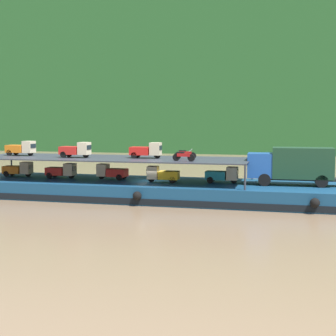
{
  "coord_description": "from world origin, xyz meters",
  "views": [
    {
      "loc": [
        11.73,
        -40.54,
        6.77
      ],
      "look_at": [
        1.45,
        0.0,
        2.7
      ],
      "focal_mm": 52.0,
      "sensor_mm": 36.0,
      "label": 1
    }
  ],
  "objects_px": {
    "mini_truck_lower_stern": "(18,169)",
    "mini_truck_upper_mid": "(76,150)",
    "covered_lorry": "(293,165)",
    "motorcycle_upper_centre": "(185,154)",
    "cargo_barge": "(152,190)",
    "mini_truck_lower_aft": "(62,171)",
    "mini_truck_lower_fore": "(162,174)",
    "mini_truck_upper_fore": "(146,150)",
    "mini_truck_lower_mid": "(112,172)",
    "motorcycle_upper_port": "(183,156)",
    "mini_truck_upper_stern": "(21,148)",
    "mini_truck_lower_bow": "(222,175)"
  },
  "relations": [
    {
      "from": "mini_truck_lower_stern",
      "to": "mini_truck_upper_mid",
      "type": "height_order",
      "value": "mini_truck_upper_mid"
    },
    {
      "from": "covered_lorry",
      "to": "motorcycle_upper_centre",
      "type": "bearing_deg",
      "value": -177.79
    },
    {
      "from": "cargo_barge",
      "to": "mini_truck_lower_aft",
      "type": "height_order",
      "value": "mini_truck_lower_aft"
    },
    {
      "from": "mini_truck_upper_mid",
      "to": "covered_lorry",
      "type": "bearing_deg",
      "value": 3.0
    },
    {
      "from": "mini_truck_lower_aft",
      "to": "mini_truck_lower_fore",
      "type": "height_order",
      "value": "same"
    },
    {
      "from": "mini_truck_lower_fore",
      "to": "mini_truck_upper_fore",
      "type": "height_order",
      "value": "mini_truck_upper_fore"
    },
    {
      "from": "mini_truck_lower_mid",
      "to": "motorcycle_upper_port",
      "type": "relative_size",
      "value": 1.47
    },
    {
      "from": "mini_truck_lower_mid",
      "to": "mini_truck_upper_mid",
      "type": "xyz_separation_m",
      "value": [
        -2.97,
        -1.07,
        2.0
      ]
    },
    {
      "from": "covered_lorry",
      "to": "motorcycle_upper_centre",
      "type": "height_order",
      "value": "covered_lorry"
    },
    {
      "from": "covered_lorry",
      "to": "mini_truck_upper_stern",
      "type": "bearing_deg",
      "value": 179.81
    },
    {
      "from": "cargo_barge",
      "to": "motorcycle_upper_centre",
      "type": "bearing_deg",
      "value": 0.4
    },
    {
      "from": "covered_lorry",
      "to": "motorcycle_upper_port",
      "type": "bearing_deg",
      "value": -163.72
    },
    {
      "from": "mini_truck_upper_mid",
      "to": "mini_truck_lower_bow",
      "type": "bearing_deg",
      "value": 4.72
    },
    {
      "from": "mini_truck_upper_mid",
      "to": "mini_truck_lower_mid",
      "type": "bearing_deg",
      "value": 19.78
    },
    {
      "from": "mini_truck_lower_mid",
      "to": "mini_truck_lower_stern",
      "type": "bearing_deg",
      "value": 179.3
    },
    {
      "from": "mini_truck_upper_stern",
      "to": "mini_truck_upper_fore",
      "type": "distance_m",
      "value": 12.39
    },
    {
      "from": "mini_truck_lower_stern",
      "to": "mini_truck_upper_fore",
      "type": "distance_m",
      "value": 12.98
    },
    {
      "from": "mini_truck_lower_mid",
      "to": "mini_truck_upper_mid",
      "type": "relative_size",
      "value": 1.0
    },
    {
      "from": "cargo_barge",
      "to": "covered_lorry",
      "type": "bearing_deg",
      "value": 1.76
    },
    {
      "from": "mini_truck_lower_bow",
      "to": "motorcycle_upper_port",
      "type": "relative_size",
      "value": 1.46
    },
    {
      "from": "cargo_barge",
      "to": "mini_truck_lower_fore",
      "type": "xyz_separation_m",
      "value": [
        1.08,
        -0.46,
        1.44
      ]
    },
    {
      "from": "mini_truck_lower_aft",
      "to": "mini_truck_lower_bow",
      "type": "bearing_deg",
      "value": 0.85
    },
    {
      "from": "cargo_barge",
      "to": "mini_truck_upper_fore",
      "type": "height_order",
      "value": "mini_truck_upper_fore"
    },
    {
      "from": "covered_lorry",
      "to": "mini_truck_lower_fore",
      "type": "distance_m",
      "value": 10.89
    },
    {
      "from": "mini_truck_lower_aft",
      "to": "mini_truck_lower_mid",
      "type": "distance_m",
      "value": 4.82
    },
    {
      "from": "covered_lorry",
      "to": "mini_truck_upper_mid",
      "type": "distance_m",
      "value": 18.82
    },
    {
      "from": "mini_truck_lower_fore",
      "to": "motorcycle_upper_port",
      "type": "bearing_deg",
      "value": -37.45
    },
    {
      "from": "mini_truck_lower_aft",
      "to": "mini_truck_upper_stern",
      "type": "bearing_deg",
      "value": 177.09
    },
    {
      "from": "mini_truck_lower_stern",
      "to": "mini_truck_upper_mid",
      "type": "bearing_deg",
      "value": -10.3
    },
    {
      "from": "mini_truck_upper_fore",
      "to": "covered_lorry",
      "type": "bearing_deg",
      "value": 0.67
    },
    {
      "from": "mini_truck_lower_bow",
      "to": "mini_truck_lower_aft",
      "type": "bearing_deg",
      "value": -179.15
    },
    {
      "from": "mini_truck_upper_fore",
      "to": "mini_truck_lower_stern",
      "type": "bearing_deg",
      "value": 178.46
    },
    {
      "from": "mini_truck_upper_stern",
      "to": "cargo_barge",
      "type": "bearing_deg",
      "value": -1.99
    },
    {
      "from": "mini_truck_lower_aft",
      "to": "motorcycle_upper_centre",
      "type": "bearing_deg",
      "value": -1.05
    },
    {
      "from": "mini_truck_upper_stern",
      "to": "mini_truck_lower_fore",
      "type": "bearing_deg",
      "value": -3.71
    },
    {
      "from": "mini_truck_lower_stern",
      "to": "mini_truck_lower_mid",
      "type": "xyz_separation_m",
      "value": [
        9.47,
        -0.12,
        0.0
      ]
    },
    {
      "from": "cargo_barge",
      "to": "mini_truck_lower_bow",
      "type": "height_order",
      "value": "mini_truck_lower_bow"
    },
    {
      "from": "mini_truck_lower_aft",
      "to": "motorcycle_upper_port",
      "type": "height_order",
      "value": "motorcycle_upper_port"
    },
    {
      "from": "mini_truck_lower_fore",
      "to": "mini_truck_upper_fore",
      "type": "relative_size",
      "value": 1.01
    },
    {
      "from": "mini_truck_lower_fore",
      "to": "motorcycle_upper_centre",
      "type": "xyz_separation_m",
      "value": [
        1.87,
        0.48,
        1.74
      ]
    },
    {
      "from": "motorcycle_upper_port",
      "to": "cargo_barge",
      "type": "bearing_deg",
      "value": 146.83
    },
    {
      "from": "mini_truck_upper_stern",
      "to": "motorcycle_upper_centre",
      "type": "bearing_deg",
      "value": -1.55
    },
    {
      "from": "mini_truck_upper_stern",
      "to": "motorcycle_upper_port",
      "type": "bearing_deg",
      "value": -9.09
    },
    {
      "from": "motorcycle_upper_port",
      "to": "mini_truck_lower_stern",
      "type": "bearing_deg",
      "value": 170.76
    },
    {
      "from": "mini_truck_lower_fore",
      "to": "mini_truck_upper_stern",
      "type": "height_order",
      "value": "mini_truck_upper_stern"
    },
    {
      "from": "motorcycle_upper_port",
      "to": "motorcycle_upper_centre",
      "type": "bearing_deg",
      "value": 98.74
    },
    {
      "from": "mini_truck_lower_mid",
      "to": "mini_truck_upper_fore",
      "type": "distance_m",
      "value": 3.91
    },
    {
      "from": "mini_truck_lower_aft",
      "to": "motorcycle_upper_centre",
      "type": "xyz_separation_m",
      "value": [
        11.68,
        -0.21,
        1.74
      ]
    },
    {
      "from": "mini_truck_lower_stern",
      "to": "covered_lorry",
      "type": "bearing_deg",
      "value": -0.45
    },
    {
      "from": "cargo_barge",
      "to": "mini_truck_lower_mid",
      "type": "bearing_deg",
      "value": 173.46
    }
  ]
}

